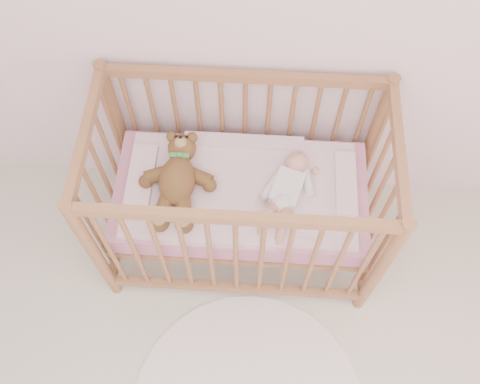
# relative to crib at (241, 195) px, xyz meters

# --- Properties ---
(crib) EXTENTS (1.36, 0.76, 1.00)m
(crib) POSITION_rel_crib_xyz_m (0.00, 0.00, 0.00)
(crib) COLOR #A57346
(crib) RESTS_ON floor
(mattress) EXTENTS (1.22, 0.62, 0.13)m
(mattress) POSITION_rel_crib_xyz_m (0.00, 0.00, -0.01)
(mattress) COLOR pink
(mattress) RESTS_ON crib
(blanket) EXTENTS (1.10, 0.58, 0.06)m
(blanket) POSITION_rel_crib_xyz_m (0.00, 0.00, 0.06)
(blanket) COLOR #F4A8B6
(blanket) RESTS_ON mattress
(baby) EXTENTS (0.37, 0.54, 0.12)m
(baby) POSITION_rel_crib_xyz_m (0.22, -0.02, 0.14)
(baby) COLOR white
(baby) RESTS_ON blanket
(teddy_bear) EXTENTS (0.38, 0.54, 0.15)m
(teddy_bear) POSITION_rel_crib_xyz_m (-0.30, -0.02, 0.15)
(teddy_bear) COLOR brown
(teddy_bear) RESTS_ON blanket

